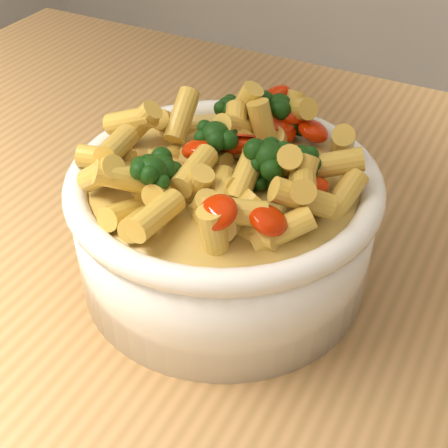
% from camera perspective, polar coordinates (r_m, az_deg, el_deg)
% --- Properties ---
extents(table, '(1.20, 0.80, 0.90)m').
position_cam_1_polar(table, '(0.55, 7.65, -15.10)').
color(table, tan).
rests_on(table, ground).
extents(serving_bowl, '(0.23, 0.23, 0.10)m').
position_cam_1_polar(serving_bowl, '(0.46, 0.00, 0.12)').
color(serving_bowl, white).
rests_on(serving_bowl, table).
extents(pasta_salad, '(0.18, 0.18, 0.04)m').
position_cam_1_polar(pasta_salad, '(0.43, 0.00, 6.42)').
color(pasta_salad, gold).
rests_on(pasta_salad, serving_bowl).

